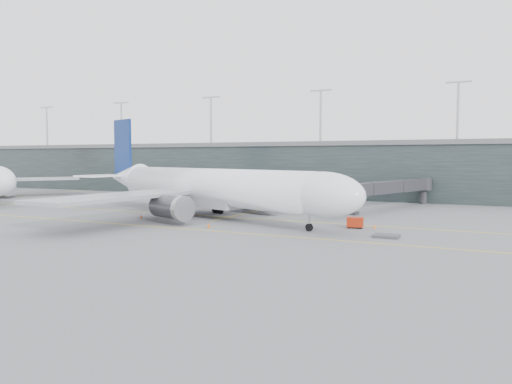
% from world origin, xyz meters
% --- Properties ---
extents(ground, '(320.00, 320.00, 0.00)m').
position_xyz_m(ground, '(0.00, 0.00, 0.00)').
color(ground, slate).
rests_on(ground, ground).
extents(taxiline_a, '(160.00, 0.25, 0.02)m').
position_xyz_m(taxiline_a, '(0.00, -4.00, 0.01)').
color(taxiline_a, yellow).
rests_on(taxiline_a, ground).
extents(taxiline_b, '(160.00, 0.25, 0.02)m').
position_xyz_m(taxiline_b, '(0.00, -20.00, 0.01)').
color(taxiline_b, yellow).
rests_on(taxiline_b, ground).
extents(taxiline_lead_main, '(0.25, 60.00, 0.02)m').
position_xyz_m(taxiline_lead_main, '(5.00, 20.00, 0.01)').
color(taxiline_lead_main, yellow).
rests_on(taxiline_lead_main, ground).
extents(taxiline_lead_adj, '(0.25, 60.00, 0.02)m').
position_xyz_m(taxiline_lead_adj, '(-75.00, 20.00, 0.01)').
color(taxiline_lead_adj, yellow).
rests_on(taxiline_lead_adj, ground).
extents(terminal, '(240.00, 36.00, 29.00)m').
position_xyz_m(terminal, '(-0.00, 58.00, 7.62)').
color(terminal, black).
rests_on(terminal, ground).
extents(main_aircraft, '(67.24, 62.06, 19.52)m').
position_xyz_m(main_aircraft, '(1.90, -5.66, 5.48)').
color(main_aircraft, white).
rests_on(main_aircraft, ground).
extents(jet_bridge, '(14.76, 42.80, 6.15)m').
position_xyz_m(jet_bridge, '(26.81, 23.04, 4.60)').
color(jet_bridge, '#2C2C31').
rests_on(jet_bridge, ground).
extents(gse_cart, '(2.73, 2.00, 1.69)m').
position_xyz_m(gse_cart, '(29.63, -7.75, 0.94)').
color(gse_cart, '#A6230B').
rests_on(gse_cart, ground).
extents(baggage_dolly, '(3.43, 2.77, 0.34)m').
position_xyz_m(baggage_dolly, '(35.82, -14.58, 0.20)').
color(baggage_dolly, '#3D3E42').
rests_on(baggage_dolly, ground).
extents(uld_a, '(2.64, 2.33, 2.04)m').
position_xyz_m(uld_a, '(-6.47, 9.13, 1.07)').
color(uld_a, '#353439').
rests_on(uld_a, ground).
extents(uld_b, '(2.36, 2.02, 1.92)m').
position_xyz_m(uld_b, '(-1.17, 12.65, 1.01)').
color(uld_b, '#353439').
rests_on(uld_b, ground).
extents(uld_c, '(2.37, 1.99, 1.98)m').
position_xyz_m(uld_c, '(1.53, 9.92, 1.04)').
color(uld_c, '#353439').
rests_on(uld_c, ground).
extents(cone_nose, '(0.41, 0.41, 0.65)m').
position_xyz_m(cone_nose, '(32.42, -6.72, 0.33)').
color(cone_nose, orange).
rests_on(cone_nose, ground).
extents(cone_wing_stbd, '(0.50, 0.50, 0.80)m').
position_xyz_m(cone_wing_stbd, '(8.91, -17.26, 0.40)').
color(cone_wing_stbd, '#CC580B').
rests_on(cone_wing_stbd, ground).
extents(cone_wing_port, '(0.50, 0.50, 0.79)m').
position_xyz_m(cone_wing_port, '(8.11, 11.87, 0.39)').
color(cone_wing_port, orange).
rests_on(cone_wing_port, ground).
extents(cone_tail, '(0.41, 0.41, 0.66)m').
position_xyz_m(cone_tail, '(-8.93, -11.64, 0.33)').
color(cone_tail, '#FF510E').
rests_on(cone_tail, ground).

